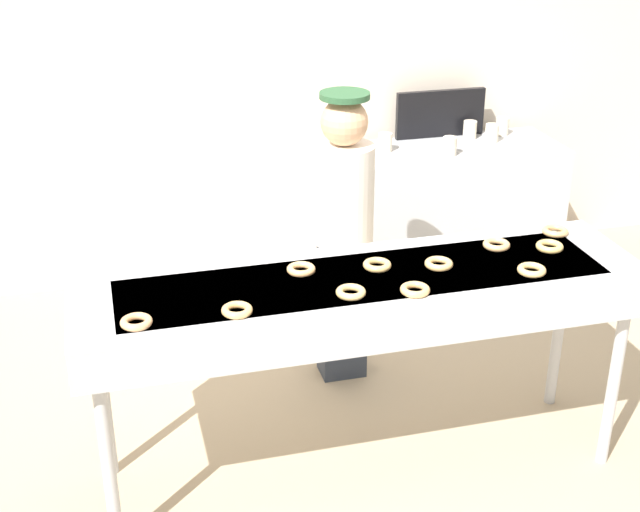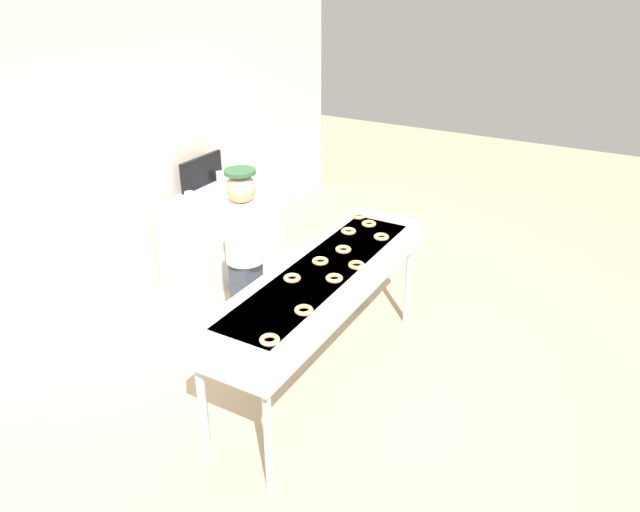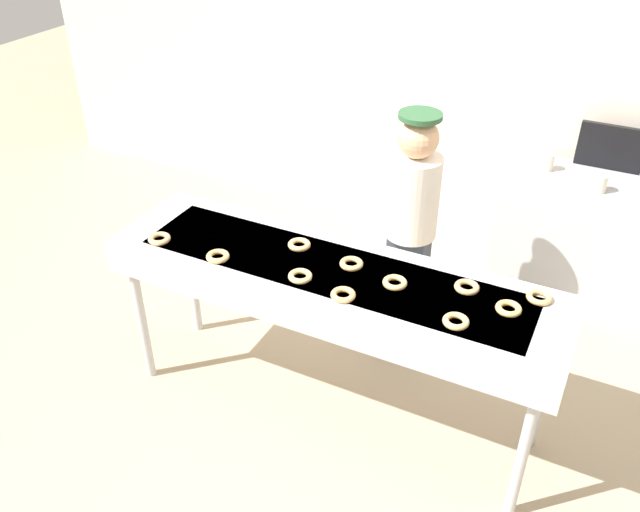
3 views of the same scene
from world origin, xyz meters
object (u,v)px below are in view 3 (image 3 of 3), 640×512
object	(u,v)px
prep_counter	(599,242)
glazed_donut_3	(299,245)
fryer_conveyor	(331,283)
paper_cup_2	(600,184)
menu_display	(625,150)
paper_cup_4	(547,162)
glazed_donut_10	(300,276)
glazed_donut_6	(218,256)
glazed_donut_4	(343,295)
glazed_donut_0	(395,283)
glazed_donut_8	(159,239)
glazed_donut_9	(539,297)
glazed_donut_7	(509,309)
worker_baker	(411,221)
glazed_donut_1	(351,264)
glazed_donut_2	(456,321)
glazed_donut_5	(467,287)

from	to	relation	value
prep_counter	glazed_donut_3	bearing A→B (deg)	-129.35
fryer_conveyor	paper_cup_2	xyz separation A→B (m)	(1.12, 1.74, 0.05)
menu_display	paper_cup_4	bearing A→B (deg)	-154.58
glazed_donut_10	paper_cup_2	distance (m)	2.25
glazed_donut_6	paper_cup_2	xyz separation A→B (m)	(1.70, 1.92, -0.06)
glazed_donut_4	glazed_donut_0	bearing A→B (deg)	47.95
glazed_donut_8	glazed_donut_9	distance (m)	2.03
glazed_donut_7	paper_cup_4	distance (m)	1.87
glazed_donut_9	worker_baker	world-z (taller)	worker_baker
glazed_donut_8	menu_display	bearing A→B (deg)	46.81
glazed_donut_6	glazed_donut_7	distance (m)	1.51
glazed_donut_7	prep_counter	size ratio (longest dim) A/B	0.09
glazed_donut_6	glazed_donut_7	size ratio (longest dim) A/B	1.00
glazed_donut_1	glazed_donut_7	world-z (taller)	same
fryer_conveyor	glazed_donut_2	bearing A→B (deg)	-11.92
glazed_donut_3	menu_display	bearing A→B (deg)	54.32
glazed_donut_5	glazed_donut_8	size ratio (longest dim) A/B	1.00
glazed_donut_9	glazed_donut_1	bearing A→B (deg)	-171.39
glazed_donut_2	glazed_donut_7	world-z (taller)	same
prep_counter	menu_display	bearing A→B (deg)	90.00
glazed_donut_4	glazed_donut_8	bearing A→B (deg)	179.15
glazed_donut_8	prep_counter	bearing A→B (deg)	43.52
glazed_donut_4	glazed_donut_5	size ratio (longest dim) A/B	1.00
glazed_donut_1	glazed_donut_9	bearing A→B (deg)	8.61
glazed_donut_7	menu_display	xyz separation A→B (m)	(0.30, 2.08, 0.04)
glazed_donut_5	glazed_donut_10	bearing A→B (deg)	-159.86
glazed_donut_4	glazed_donut_8	size ratio (longest dim) A/B	1.00
glazed_donut_2	worker_baker	world-z (taller)	worker_baker
glazed_donut_9	prep_counter	bearing A→B (deg)	83.58
glazed_donut_3	glazed_donut_10	distance (m)	0.30
menu_display	paper_cup_2	bearing A→B (deg)	-102.74
glazed_donut_10	worker_baker	world-z (taller)	worker_baker
glazed_donut_7	glazed_donut_2	bearing A→B (deg)	-133.56
paper_cup_2	glazed_donut_2	bearing A→B (deg)	-102.12
glazed_donut_6	glazed_donut_7	bearing A→B (deg)	9.18
fryer_conveyor	glazed_donut_9	world-z (taller)	glazed_donut_9
glazed_donut_1	glazed_donut_0	bearing A→B (deg)	-12.28
paper_cup_2	menu_display	xyz separation A→B (m)	(0.09, 0.40, 0.10)
glazed_donut_10	glazed_donut_2	bearing A→B (deg)	0.10
glazed_donut_5	glazed_donut_0	bearing A→B (deg)	-159.50
fryer_conveyor	worker_baker	bearing A→B (deg)	79.76
glazed_donut_4	menu_display	bearing A→B (deg)	65.84
fryer_conveyor	glazed_donut_10	world-z (taller)	glazed_donut_10
glazed_donut_5	glazed_donut_9	distance (m)	0.35
glazed_donut_8	menu_display	distance (m)	3.18
glazed_donut_0	glazed_donut_6	xyz separation A→B (m)	(-0.93, -0.20, 0.00)
fryer_conveyor	glazed_donut_8	distance (m)	0.99
prep_counter	menu_display	xyz separation A→B (m)	(0.00, 0.25, 0.61)
fryer_conveyor	paper_cup_2	world-z (taller)	paper_cup_2
glazed_donut_1	glazed_donut_9	size ratio (longest dim) A/B	1.00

